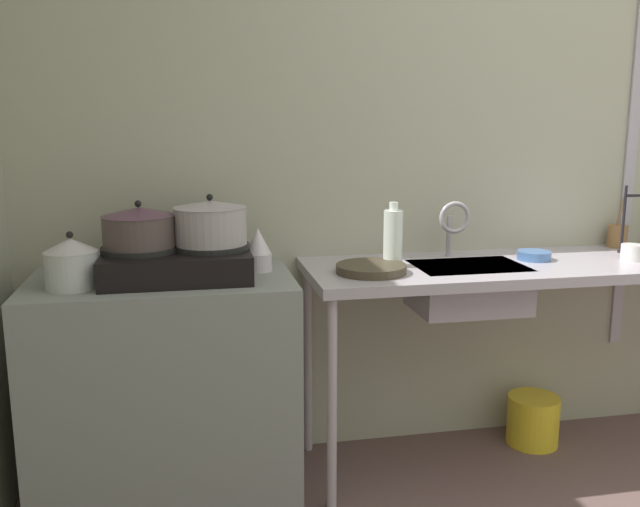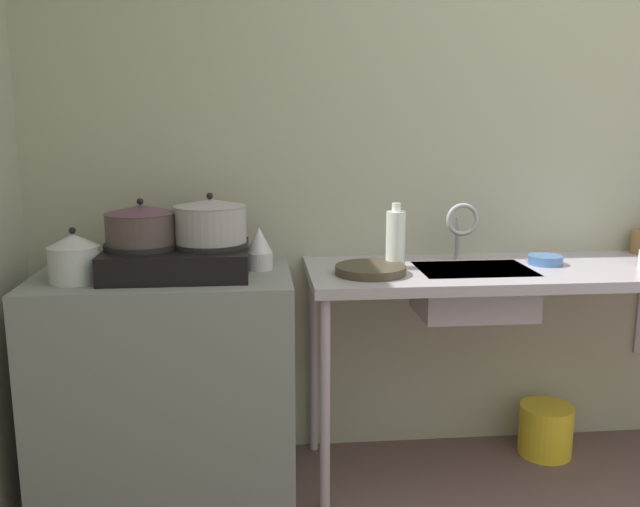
{
  "view_description": "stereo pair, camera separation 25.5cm",
  "coord_description": "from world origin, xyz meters",
  "px_view_note": "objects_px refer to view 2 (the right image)",
  "views": [
    {
      "loc": [
        -1.71,
        -1.07,
        1.42
      ],
      "look_at": [
        -1.21,
        1.39,
        0.91
      ],
      "focal_mm": 38.31,
      "sensor_mm": 36.0,
      "label": 1
    },
    {
      "loc": [
        -1.45,
        -1.1,
        1.42
      ],
      "look_at": [
        -1.21,
        1.39,
        0.91
      ],
      "focal_mm": 38.31,
      "sensor_mm": 36.0,
      "label": 2
    }
  ],
  "objects_px": {
    "stove": "(178,259)",
    "faucet": "(462,223)",
    "small_bowl_on_drainboard": "(545,260)",
    "bucket_on_floor": "(546,430)",
    "pot_on_left_burner": "(141,224)",
    "pot_on_right_burner": "(211,221)",
    "percolator": "(259,249)",
    "frying_pan": "(370,270)",
    "pot_beside_stove": "(74,258)",
    "bottle_by_sink": "(396,239)",
    "sink_basin": "(473,291)"
  },
  "relations": [
    {
      "from": "bucket_on_floor",
      "to": "small_bowl_on_drainboard",
      "type": "bearing_deg",
      "value": -140.98
    },
    {
      "from": "percolator",
      "to": "frying_pan",
      "type": "height_order",
      "value": "percolator"
    },
    {
      "from": "pot_on_right_burner",
      "to": "faucet",
      "type": "height_order",
      "value": "pot_on_right_burner"
    },
    {
      "from": "stove",
      "to": "bottle_by_sink",
      "type": "height_order",
      "value": "bottle_by_sink"
    },
    {
      "from": "pot_beside_stove",
      "to": "frying_pan",
      "type": "xyz_separation_m",
      "value": [
        1.05,
        0.02,
        -0.07
      ]
    },
    {
      "from": "pot_on_right_burner",
      "to": "bucket_on_floor",
      "type": "relative_size",
      "value": 1.19
    },
    {
      "from": "percolator",
      "to": "small_bowl_on_drainboard",
      "type": "height_order",
      "value": "percolator"
    },
    {
      "from": "stove",
      "to": "percolator",
      "type": "height_order",
      "value": "percolator"
    },
    {
      "from": "percolator",
      "to": "bottle_by_sink",
      "type": "relative_size",
      "value": 0.64
    },
    {
      "from": "pot_on_left_burner",
      "to": "bottle_by_sink",
      "type": "bearing_deg",
      "value": 1.52
    },
    {
      "from": "pot_on_left_burner",
      "to": "small_bowl_on_drainboard",
      "type": "xyz_separation_m",
      "value": [
        1.55,
        0.03,
        -0.17
      ]
    },
    {
      "from": "frying_pan",
      "to": "faucet",
      "type": "bearing_deg",
      "value": 25.03
    },
    {
      "from": "bottle_by_sink",
      "to": "pot_beside_stove",
      "type": "bearing_deg",
      "value": -174.55
    },
    {
      "from": "bucket_on_floor",
      "to": "pot_on_right_burner",
      "type": "bearing_deg",
      "value": -175.86
    },
    {
      "from": "percolator",
      "to": "frying_pan",
      "type": "relative_size",
      "value": 0.62
    },
    {
      "from": "bottle_by_sink",
      "to": "faucet",
      "type": "bearing_deg",
      "value": 18.4
    },
    {
      "from": "bottle_by_sink",
      "to": "stove",
      "type": "bearing_deg",
      "value": -178.25
    },
    {
      "from": "pot_on_left_burner",
      "to": "pot_on_right_burner",
      "type": "height_order",
      "value": "pot_on_right_burner"
    },
    {
      "from": "pot_beside_stove",
      "to": "sink_basin",
      "type": "bearing_deg",
      "value": 2.79
    },
    {
      "from": "stove",
      "to": "faucet",
      "type": "distance_m",
      "value": 1.11
    },
    {
      "from": "pot_on_left_burner",
      "to": "pot_on_right_burner",
      "type": "bearing_deg",
      "value": 0.0
    },
    {
      "from": "frying_pan",
      "to": "bucket_on_floor",
      "type": "relative_size",
      "value": 1.18
    },
    {
      "from": "pot_on_right_burner",
      "to": "faucet",
      "type": "relative_size",
      "value": 1.11
    },
    {
      "from": "pot_on_right_burner",
      "to": "small_bowl_on_drainboard",
      "type": "relative_size",
      "value": 1.97
    },
    {
      "from": "pot_beside_stove",
      "to": "frying_pan",
      "type": "height_order",
      "value": "pot_beside_stove"
    },
    {
      "from": "pot_on_left_burner",
      "to": "pot_beside_stove",
      "type": "height_order",
      "value": "pot_on_left_burner"
    },
    {
      "from": "percolator",
      "to": "bottle_by_sink",
      "type": "bearing_deg",
      "value": -3.4
    },
    {
      "from": "pot_beside_stove",
      "to": "bucket_on_floor",
      "type": "height_order",
      "value": "pot_beside_stove"
    },
    {
      "from": "bottle_by_sink",
      "to": "percolator",
      "type": "bearing_deg",
      "value": 176.6
    },
    {
      "from": "small_bowl_on_drainboard",
      "to": "bucket_on_floor",
      "type": "bearing_deg",
      "value": 39.02
    },
    {
      "from": "pot_on_right_burner",
      "to": "pot_beside_stove",
      "type": "xyz_separation_m",
      "value": [
        -0.47,
        -0.09,
        -0.11
      ]
    },
    {
      "from": "stove",
      "to": "faucet",
      "type": "height_order",
      "value": "faucet"
    },
    {
      "from": "stove",
      "to": "pot_on_right_burner",
      "type": "xyz_separation_m",
      "value": [
        0.12,
        -0.0,
        0.14
      ]
    },
    {
      "from": "stove",
      "to": "pot_on_right_burner",
      "type": "distance_m",
      "value": 0.19
    },
    {
      "from": "sink_basin",
      "to": "bucket_on_floor",
      "type": "bearing_deg",
      "value": 16.63
    },
    {
      "from": "pot_on_right_burner",
      "to": "small_bowl_on_drainboard",
      "type": "distance_m",
      "value": 1.31
    },
    {
      "from": "pot_beside_stove",
      "to": "faucet",
      "type": "distance_m",
      "value": 1.47
    },
    {
      "from": "small_bowl_on_drainboard",
      "to": "faucet",
      "type": "bearing_deg",
      "value": 164.83
    },
    {
      "from": "pot_beside_stove",
      "to": "sink_basin",
      "type": "height_order",
      "value": "pot_beside_stove"
    },
    {
      "from": "stove",
      "to": "pot_on_left_burner",
      "type": "height_order",
      "value": "pot_on_left_burner"
    },
    {
      "from": "pot_on_right_burner",
      "to": "bucket_on_floor",
      "type": "distance_m",
      "value": 1.67
    },
    {
      "from": "sink_basin",
      "to": "pot_beside_stove",
      "type": "bearing_deg",
      "value": -177.21
    },
    {
      "from": "pot_beside_stove",
      "to": "faucet",
      "type": "bearing_deg",
      "value": 8.08
    },
    {
      "from": "pot_beside_stove",
      "to": "pot_on_right_burner",
      "type": "bearing_deg",
      "value": 10.37
    },
    {
      "from": "pot_beside_stove",
      "to": "bucket_on_floor",
      "type": "xyz_separation_m",
      "value": [
        1.85,
        0.19,
        -0.82
      ]
    },
    {
      "from": "pot_beside_stove",
      "to": "bucket_on_floor",
      "type": "bearing_deg",
      "value": 5.74
    },
    {
      "from": "faucet",
      "to": "sink_basin",
      "type": "bearing_deg",
      "value": -83.79
    },
    {
      "from": "pot_beside_stove",
      "to": "percolator",
      "type": "distance_m",
      "value": 0.66
    },
    {
      "from": "bucket_on_floor",
      "to": "sink_basin",
      "type": "bearing_deg",
      "value": -163.37
    },
    {
      "from": "pot_beside_stove",
      "to": "small_bowl_on_drainboard",
      "type": "relative_size",
      "value": 1.45
    }
  ]
}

